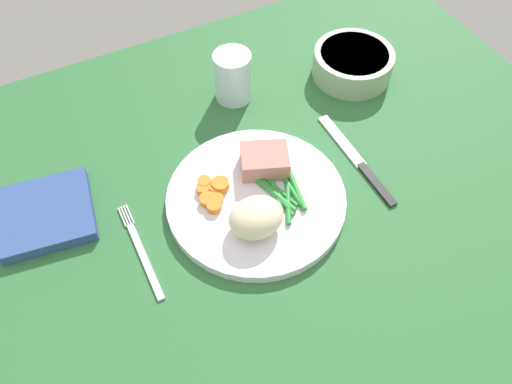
{
  "coord_description": "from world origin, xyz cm",
  "views": [
    {
      "loc": [
        -16.3,
        -37.26,
        64.4
      ],
      "look_at": [
        3.3,
        1.47,
        4.6
      ],
      "focal_mm": 35.52,
      "sensor_mm": 36.0,
      "label": 1
    }
  ],
  "objects_px": {
    "dinner_plate": "(256,199)",
    "knife": "(358,161)",
    "water_glass": "(233,79)",
    "napkin": "(46,214)",
    "fork": "(141,251)",
    "meat_portion": "(265,161)",
    "salad_bowl": "(353,62)"
  },
  "relations": [
    {
      "from": "fork",
      "to": "knife",
      "type": "height_order",
      "value": "knife"
    },
    {
      "from": "water_glass",
      "to": "napkin",
      "type": "xyz_separation_m",
      "value": [
        -0.35,
        -0.11,
        -0.03
      ]
    },
    {
      "from": "dinner_plate",
      "to": "water_glass",
      "type": "relative_size",
      "value": 3.01
    },
    {
      "from": "fork",
      "to": "water_glass",
      "type": "relative_size",
      "value": 1.87
    },
    {
      "from": "napkin",
      "to": "water_glass",
      "type": "bearing_deg",
      "value": 17.12
    },
    {
      "from": "salad_bowl",
      "to": "dinner_plate",
      "type": "bearing_deg",
      "value": -148.11
    },
    {
      "from": "fork",
      "to": "meat_portion",
      "type": "bearing_deg",
      "value": 7.4
    },
    {
      "from": "fork",
      "to": "water_glass",
      "type": "bearing_deg",
      "value": 37.76
    },
    {
      "from": "dinner_plate",
      "to": "water_glass",
      "type": "height_order",
      "value": "water_glass"
    },
    {
      "from": "knife",
      "to": "water_glass",
      "type": "height_order",
      "value": "water_glass"
    },
    {
      "from": "meat_portion",
      "to": "water_glass",
      "type": "xyz_separation_m",
      "value": [
        0.03,
        0.18,
        0.01
      ]
    },
    {
      "from": "fork",
      "to": "salad_bowl",
      "type": "height_order",
      "value": "salad_bowl"
    },
    {
      "from": "meat_portion",
      "to": "knife",
      "type": "height_order",
      "value": "meat_portion"
    },
    {
      "from": "knife",
      "to": "napkin",
      "type": "bearing_deg",
      "value": 162.52
    },
    {
      "from": "water_glass",
      "to": "napkin",
      "type": "relative_size",
      "value": 0.67
    },
    {
      "from": "knife",
      "to": "dinner_plate",
      "type": "bearing_deg",
      "value": 175.64
    },
    {
      "from": "meat_portion",
      "to": "salad_bowl",
      "type": "bearing_deg",
      "value": 28.51
    },
    {
      "from": "meat_portion",
      "to": "fork",
      "type": "height_order",
      "value": "meat_portion"
    },
    {
      "from": "fork",
      "to": "water_glass",
      "type": "distance_m",
      "value": 0.34
    },
    {
      "from": "knife",
      "to": "water_glass",
      "type": "relative_size",
      "value": 2.31
    },
    {
      "from": "dinner_plate",
      "to": "meat_portion",
      "type": "xyz_separation_m",
      "value": [
        0.04,
        0.04,
        0.02
      ]
    },
    {
      "from": "knife",
      "to": "napkin",
      "type": "distance_m",
      "value": 0.48
    },
    {
      "from": "dinner_plate",
      "to": "salad_bowl",
      "type": "distance_m",
      "value": 0.34
    },
    {
      "from": "dinner_plate",
      "to": "knife",
      "type": "bearing_deg",
      "value": -0.91
    },
    {
      "from": "salad_bowl",
      "to": "fork",
      "type": "bearing_deg",
      "value": -158.96
    },
    {
      "from": "fork",
      "to": "water_glass",
      "type": "height_order",
      "value": "water_glass"
    },
    {
      "from": "meat_portion",
      "to": "dinner_plate",
      "type": "bearing_deg",
      "value": -130.6
    },
    {
      "from": "meat_portion",
      "to": "salad_bowl",
      "type": "height_order",
      "value": "same"
    },
    {
      "from": "meat_portion",
      "to": "napkin",
      "type": "distance_m",
      "value": 0.33
    },
    {
      "from": "fork",
      "to": "napkin",
      "type": "xyz_separation_m",
      "value": [
        -0.1,
        0.12,
        0.01
      ]
    },
    {
      "from": "water_glass",
      "to": "salad_bowl",
      "type": "height_order",
      "value": "water_glass"
    },
    {
      "from": "water_glass",
      "to": "salad_bowl",
      "type": "xyz_separation_m",
      "value": [
        0.22,
        -0.05,
        -0.01
      ]
    }
  ]
}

